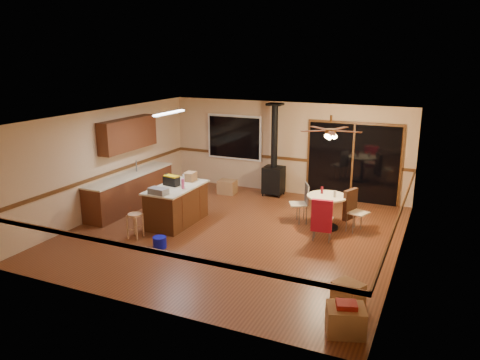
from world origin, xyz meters
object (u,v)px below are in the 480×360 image
Objects in this scene: chair_right at (351,205)px; box_under_window at (227,187)px; toolbox_grey at (158,191)px; blue_bucket at (160,242)px; kitchen_island at (177,205)px; dining_table at (327,206)px; box_corner_a at (346,320)px; chair_left at (303,198)px; chair_near at (322,216)px; box_corner_b at (348,293)px; toolbox_black at (172,181)px; bar_stool at (135,226)px; wood_stove at (274,170)px.

chair_right is 1.42× the size of box_under_window.
toolbox_grey reaches higher than box_under_window.
kitchen_island is at bearing 107.46° from blue_bucket.
box_corner_a is at bearing -72.07° from dining_table.
chair_left is (-0.61, 0.15, 0.06)m from dining_table.
chair_near is 1.30× the size of box_corner_a.
chair_left reaches higher than box_corner_b.
chair_near is 1.00× the size of chair_right.
kitchen_island is 4.44× the size of toolbox_black.
box_corner_b is (4.02, -0.64, 0.06)m from blue_bucket.
toolbox_grey reaches higher than box_corner_a.
box_corner_a is at bearing -69.35° from chair_near.
box_corner_a is at bearing -19.70° from blue_bucket.
toolbox_black reaches higher than bar_stool.
chair_right is (3.38, 2.66, 0.48)m from blue_bucket.
box_under_window is (0.07, 3.34, -0.77)m from toolbox_grey.
box_corner_b is (4.61, -2.10, -0.83)m from toolbox_black.
blue_bucket is 4.08m from box_corner_b.
box_corner_a is (4.64, -2.22, -0.76)m from toolbox_grey.
box_under_window is at bearing 86.05° from toolbox_black.
kitchen_island is 3.43m from chair_near.
kitchen_island is 3.11× the size of box_corner_a.
dining_table is at bearing 19.01° from kitchen_island.
wood_stove is 6.03m from box_corner_b.
wood_stove reaches higher than toolbox_grey.
chair_near is at bearing 3.28° from toolbox_black.
wood_stove is 4.58m from blue_bucket.
dining_table is (3.64, 2.29, 0.26)m from bar_stool.
chair_right is 4.07m from box_under_window.
box_corner_a is at bearing -31.78° from toolbox_black.
chair_near is at bearing 110.65° from box_corner_a.
dining_table is at bearing -25.15° from box_under_window.
bar_stool is 0.78× the size of chair_right.
kitchen_island is 3.33m from wood_stove.
dining_table is at bearing 32.20° from bar_stool.
toolbox_grey is 0.61× the size of chair_right.
chair_right reaches higher than box_corner_a.
blue_bucket is 0.31× the size of dining_table.
toolbox_grey reaches higher than dining_table.
box_under_window is 0.91× the size of box_corner_a.
box_corner_a is (4.57, -5.56, 0.01)m from box_under_window.
wood_stove is 3.96m from toolbox_grey.
dining_table reaches higher than box_under_window.
wood_stove is 5.12× the size of box_under_window.
toolbox_black reaches higher than blue_bucket.
dining_table is at bearing 110.17° from box_corner_b.
chair_left is 0.77× the size of chair_near.
wood_stove is at bearing 128.20° from chair_left.
box_corner_b is at bearing -24.44° from toolbox_black.
dining_table is 1.30× the size of chair_right.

